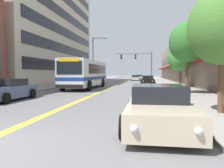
{
  "coord_description": "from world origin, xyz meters",
  "views": [
    {
      "loc": [
        3.87,
        -4.32,
        1.67
      ],
      "look_at": [
        0.19,
        20.18,
        0.42
      ],
      "focal_mm": 35.0,
      "sensor_mm": 36.0,
      "label": 1
    }
  ],
  "objects_px": {
    "city_bus": "(86,73)",
    "street_lamp_left_near": "(3,23)",
    "car_silver_moving_lead": "(136,78)",
    "car_beige_moving_second": "(139,77)",
    "car_dark_grey_parked_left_far": "(96,79)",
    "car_champagne_parked_right_foreground": "(158,107)",
    "car_black_parked_right_mid": "(148,80)",
    "car_slate_blue_parked_left_mid": "(7,90)",
    "street_tree_right_mid": "(187,42)",
    "street_lamp_left_far": "(95,55)",
    "street_tree_right_far": "(181,58)",
    "fire_hydrant": "(188,97)",
    "street_tree_right_near": "(223,28)",
    "traffic_signal_mast": "(139,60)"
  },
  "relations": [
    {
      "from": "city_bus",
      "to": "fire_hydrant",
      "type": "distance_m",
      "value": 14.97
    },
    {
      "from": "city_bus",
      "to": "car_black_parked_right_mid",
      "type": "xyz_separation_m",
      "value": [
        6.8,
        9.6,
        -1.08
      ]
    },
    {
      "from": "city_bus",
      "to": "street_tree_right_far",
      "type": "distance_m",
      "value": 10.58
    },
    {
      "from": "city_bus",
      "to": "street_tree_right_mid",
      "type": "height_order",
      "value": "street_tree_right_mid"
    },
    {
      "from": "car_beige_moving_second",
      "to": "street_tree_right_far",
      "type": "xyz_separation_m",
      "value": [
        5.44,
        -35.45,
        2.74
      ]
    },
    {
      "from": "street_tree_right_near",
      "to": "street_tree_right_mid",
      "type": "bearing_deg",
      "value": 88.3
    },
    {
      "from": "street_lamp_left_far",
      "to": "street_tree_right_mid",
      "type": "height_order",
      "value": "street_lamp_left_far"
    },
    {
      "from": "car_dark_grey_parked_left_far",
      "to": "street_tree_right_mid",
      "type": "xyz_separation_m",
      "value": [
        11.37,
        -19.44,
        3.38
      ]
    },
    {
      "from": "street_tree_right_near",
      "to": "fire_hydrant",
      "type": "xyz_separation_m",
      "value": [
        -0.83,
        2.1,
        -2.87
      ]
    },
    {
      "from": "city_bus",
      "to": "street_tree_right_near",
      "type": "height_order",
      "value": "street_tree_right_near"
    },
    {
      "from": "street_tree_right_mid",
      "to": "street_tree_right_far",
      "type": "xyz_separation_m",
      "value": [
        0.78,
        8.03,
        -0.65
      ]
    },
    {
      "from": "street_lamp_left_near",
      "to": "car_champagne_parked_right_foreground",
      "type": "bearing_deg",
      "value": -32.22
    },
    {
      "from": "city_bus",
      "to": "car_dark_grey_parked_left_far",
      "type": "height_order",
      "value": "city_bus"
    },
    {
      "from": "city_bus",
      "to": "car_black_parked_right_mid",
      "type": "bearing_deg",
      "value": 54.69
    },
    {
      "from": "car_black_parked_right_mid",
      "to": "street_lamp_left_near",
      "type": "height_order",
      "value": "street_lamp_left_near"
    },
    {
      "from": "street_tree_right_mid",
      "to": "car_silver_moving_lead",
      "type": "bearing_deg",
      "value": 99.15
    },
    {
      "from": "street_lamp_left_far",
      "to": "car_black_parked_right_mid",
      "type": "bearing_deg",
      "value": -30.0
    },
    {
      "from": "car_silver_moving_lead",
      "to": "street_tree_right_far",
      "type": "xyz_separation_m",
      "value": [
        5.92,
        -23.9,
        2.74
      ]
    },
    {
      "from": "street_tree_right_near",
      "to": "car_dark_grey_parked_left_far",
      "type": "bearing_deg",
      "value": 111.86
    },
    {
      "from": "car_black_parked_right_mid",
      "to": "street_lamp_left_near",
      "type": "distance_m",
      "value": 22.58
    },
    {
      "from": "car_beige_moving_second",
      "to": "street_lamp_left_near",
      "type": "xyz_separation_m",
      "value": [
        -7.42,
        -47.85,
        4.24
      ]
    },
    {
      "from": "street_lamp_left_far",
      "to": "car_silver_moving_lead",
      "type": "bearing_deg",
      "value": 58.0
    },
    {
      "from": "traffic_signal_mast",
      "to": "street_tree_right_mid",
      "type": "bearing_deg",
      "value": -80.7
    },
    {
      "from": "car_silver_moving_lead",
      "to": "street_tree_right_mid",
      "type": "bearing_deg",
      "value": -80.85
    },
    {
      "from": "street_lamp_left_far",
      "to": "street_tree_right_near",
      "type": "xyz_separation_m",
      "value": [
        11.68,
        -29.36,
        -1.42
      ]
    },
    {
      "from": "car_dark_grey_parked_left_far",
      "to": "street_tree_right_far",
      "type": "xyz_separation_m",
      "value": [
        12.15,
        -11.41,
        2.73
      ]
    },
    {
      "from": "city_bus",
      "to": "street_tree_right_far",
      "type": "bearing_deg",
      "value": 10.46
    },
    {
      "from": "city_bus",
      "to": "street_lamp_left_near",
      "type": "relative_size",
      "value": 1.33
    },
    {
      "from": "car_slate_blue_parked_left_mid",
      "to": "car_dark_grey_parked_left_far",
      "type": "bearing_deg",
      "value": 89.87
    },
    {
      "from": "car_slate_blue_parked_left_mid",
      "to": "street_tree_right_mid",
      "type": "bearing_deg",
      "value": 23.71
    },
    {
      "from": "street_lamp_left_far",
      "to": "fire_hydrant",
      "type": "relative_size",
      "value": 10.64
    },
    {
      "from": "street_lamp_left_far",
      "to": "fire_hydrant",
      "type": "height_order",
      "value": "street_lamp_left_far"
    },
    {
      "from": "street_tree_right_near",
      "to": "street_lamp_left_near",
      "type": "bearing_deg",
      "value": 161.68
    },
    {
      "from": "car_champagne_parked_right_foreground",
      "to": "street_lamp_left_near",
      "type": "distance_m",
      "value": 11.83
    },
    {
      "from": "car_dark_grey_parked_left_far",
      "to": "car_black_parked_right_mid",
      "type": "xyz_separation_m",
      "value": [
        8.67,
        -3.7,
        0.03
      ]
    },
    {
      "from": "city_bus",
      "to": "car_beige_moving_second",
      "type": "bearing_deg",
      "value": 82.62
    },
    {
      "from": "street_lamp_left_near",
      "to": "street_tree_right_mid",
      "type": "height_order",
      "value": "street_lamp_left_near"
    },
    {
      "from": "street_lamp_left_near",
      "to": "car_silver_moving_lead",
      "type": "bearing_deg",
      "value": 79.18
    },
    {
      "from": "car_slate_blue_parked_left_mid",
      "to": "street_tree_right_far",
      "type": "bearing_deg",
      "value": 46.91
    },
    {
      "from": "car_dark_grey_parked_left_far",
      "to": "traffic_signal_mast",
      "type": "height_order",
      "value": "traffic_signal_mast"
    },
    {
      "from": "car_champagne_parked_right_foreground",
      "to": "street_lamp_left_near",
      "type": "bearing_deg",
      "value": 147.78
    },
    {
      "from": "car_beige_moving_second",
      "to": "car_dark_grey_parked_left_far",
      "type": "bearing_deg",
      "value": -105.59
    },
    {
      "from": "car_champagne_parked_right_foreground",
      "to": "car_black_parked_right_mid",
      "type": "distance_m",
      "value": 26.0
    },
    {
      "from": "car_silver_moving_lead",
      "to": "street_tree_right_far",
      "type": "bearing_deg",
      "value": -76.08
    },
    {
      "from": "car_silver_moving_lead",
      "to": "street_tree_right_far",
      "type": "height_order",
      "value": "street_tree_right_far"
    },
    {
      "from": "car_beige_moving_second",
      "to": "street_lamp_left_far",
      "type": "height_order",
      "value": "street_lamp_left_far"
    },
    {
      "from": "street_lamp_left_far",
      "to": "street_tree_right_near",
      "type": "bearing_deg",
      "value": -68.3
    },
    {
      "from": "car_champagne_parked_right_foreground",
      "to": "car_black_parked_right_mid",
      "type": "height_order",
      "value": "car_black_parked_right_mid"
    },
    {
      "from": "car_slate_blue_parked_left_mid",
      "to": "car_black_parked_right_mid",
      "type": "height_order",
      "value": "car_slate_blue_parked_left_mid"
    },
    {
      "from": "street_tree_right_far",
      "to": "street_lamp_left_far",
      "type": "bearing_deg",
      "value": 134.27
    }
  ]
}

